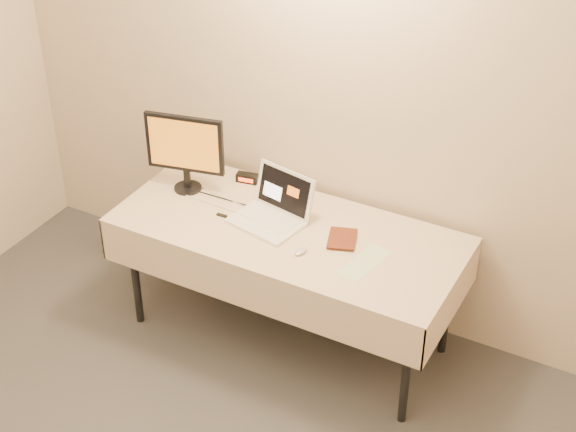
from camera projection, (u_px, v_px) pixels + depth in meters
The scene contains 9 objects.
back_wall at pixel (329, 90), 4.63m from camera, with size 4.00×0.10×2.70m, color beige.
table at pixel (288, 238), 4.67m from camera, with size 1.86×0.81×0.74m.
laptop at pixel (274, 210), 4.68m from camera, with size 0.42×0.39×0.25m.
monitor at pixel (185, 147), 4.82m from camera, with size 0.44×0.19×0.46m.
book at pixel (329, 224), 4.51m from camera, with size 0.14×0.02×0.19m, color #9A3B1C.
alarm_clock at pixel (247, 178), 5.02m from camera, with size 0.13×0.07×0.05m.
clicker at pixel (301, 251), 4.45m from camera, with size 0.04×0.08×0.02m, color silver.
paper_form at pixel (365, 262), 4.39m from camera, with size 0.12×0.32×0.00m, color #C1E5B6.
usb_dongle at pixel (222, 215), 4.74m from camera, with size 0.06×0.02×0.01m, color black.
Camera 1 is at (1.81, -1.31, 3.37)m, focal length 55.00 mm.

